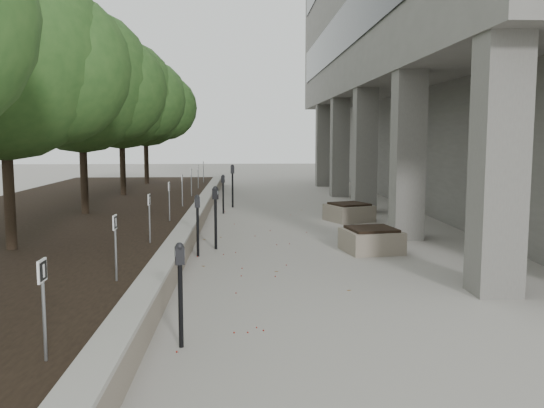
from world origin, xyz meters
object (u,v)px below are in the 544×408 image
object	(u,v)px
crabapple_tree_2	(4,100)
planter_front	(371,240)
crabapple_tree_5	(145,121)
crabapple_tree_3	(82,111)
parking_meter_3	(216,218)
crabapple_tree_4	(121,117)
parking_meter_2	(198,226)
parking_meter_5	(233,186)
planter_back	(349,212)
parking_meter_4	(223,194)
parking_meter_1	(180,295)

from	to	relation	value
crabapple_tree_2	planter_front	xyz separation A→B (m)	(7.01, 1.41, -2.86)
crabapple_tree_5	crabapple_tree_3	bearing A→B (deg)	-90.00
parking_meter_3	crabapple_tree_4	bearing A→B (deg)	134.71
crabapple_tree_3	crabapple_tree_4	bearing A→B (deg)	90.00
crabapple_tree_4	parking_meter_3	xyz separation A→B (m)	(3.66, -8.14, -2.42)
parking_meter_2	parking_meter_5	distance (m)	8.35
crabapple_tree_3	parking_meter_3	world-z (taller)	crabapple_tree_3
crabapple_tree_5	parking_meter_2	size ratio (longest dim) A/B	4.24
planter_front	planter_back	xyz separation A→B (m)	(0.34, 4.55, 0.00)
crabapple_tree_5	parking_meter_4	size ratio (longest dim) A/B	4.33
crabapple_tree_2	crabapple_tree_5	distance (m)	15.00
parking_meter_1	crabapple_tree_2	bearing A→B (deg)	117.15
crabapple_tree_3	parking_meter_4	bearing A→B (deg)	37.55
planter_back	crabapple_tree_3	bearing A→B (deg)	-172.56
parking_meter_3	parking_meter_1	bearing A→B (deg)	-70.61
parking_meter_2	planter_back	size ratio (longest dim) A/B	1.13
crabapple_tree_4	crabapple_tree_5	xyz separation A→B (m)	(0.00, 5.00, 0.00)
parking_meter_5	planter_front	world-z (taller)	parking_meter_5
crabapple_tree_3	parking_meter_2	xyz separation A→B (m)	(3.33, -3.90, -2.48)
parking_meter_1	parking_meter_2	xyz separation A→B (m)	(-0.21, 5.23, 0.02)
parking_meter_2	parking_meter_3	size ratio (longest dim) A/B	0.92
crabapple_tree_3	parking_meter_1	world-z (taller)	crabapple_tree_3
parking_meter_1	parking_meter_4	xyz separation A→B (m)	(0.07, 11.91, 0.00)
parking_meter_4	planter_front	distance (m)	7.23
parking_meter_1	parking_meter_4	world-z (taller)	parking_meter_4
crabapple_tree_5	parking_meter_5	xyz separation A→B (m)	(3.88, -5.57, -2.37)
planter_front	planter_back	distance (m)	4.57
crabapple_tree_2	parking_meter_2	world-z (taller)	crabapple_tree_2
crabapple_tree_2	planter_back	bearing A→B (deg)	39.05
crabapple_tree_3	parking_meter_4	size ratio (longest dim) A/B	4.33
parking_meter_3	parking_meter_5	bearing A→B (deg)	108.85
crabapple_tree_4	parking_meter_1	world-z (taller)	crabapple_tree_4
parking_meter_2	planter_front	xyz separation A→B (m)	(3.68, 0.31, -0.38)
parking_meter_1	planter_front	size ratio (longest dim) A/B	1.11
crabapple_tree_4	planter_front	world-z (taller)	crabapple_tree_4
parking_meter_1	parking_meter_2	bearing A→B (deg)	78.88
parking_meter_3	parking_meter_4	bearing A→B (deg)	110.97
parking_meter_1	planter_back	xyz separation A→B (m)	(3.80, 10.09, -0.36)
crabapple_tree_3	crabapple_tree_5	size ratio (longest dim) A/B	1.00
parking_meter_3	parking_meter_2	bearing A→B (deg)	-92.90
crabapple_tree_4	parking_meter_3	distance (m)	9.25
crabapple_tree_2	parking_meter_4	xyz separation A→B (m)	(3.61, 7.78, -2.49)
planter_back	crabapple_tree_5	bearing A→B (deg)	129.09
planter_back	crabapple_tree_4	bearing A→B (deg)	151.18
crabapple_tree_5	parking_meter_5	distance (m)	7.19
crabapple_tree_2	crabapple_tree_5	xyz separation A→B (m)	(0.00, 15.00, 0.00)
crabapple_tree_3	parking_meter_5	size ratio (longest dim) A/B	3.63
parking_meter_1	parking_meter_2	distance (m)	5.23
crabapple_tree_3	parking_meter_5	xyz separation A→B (m)	(3.88, 4.43, -2.37)
crabapple_tree_3	parking_meter_2	world-z (taller)	crabapple_tree_3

